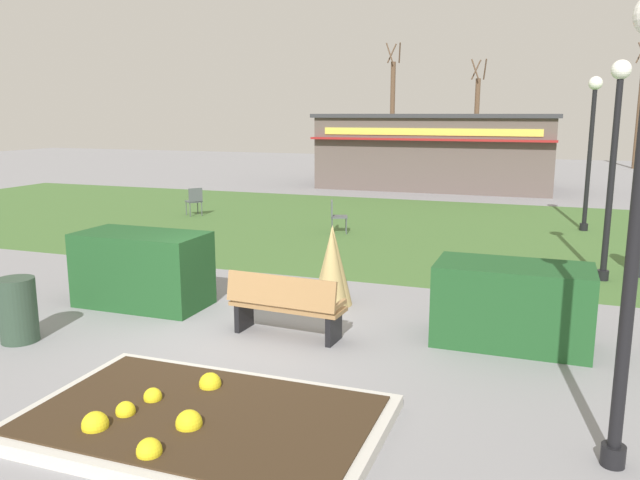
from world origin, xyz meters
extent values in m
plane|color=gray|center=(0.00, 0.00, 0.00)|extent=(80.00, 80.00, 0.00)
cube|color=#446B33|center=(0.00, 9.43, 0.00)|extent=(36.00, 12.00, 0.01)
cube|color=beige|center=(0.93, -2.67, 0.07)|extent=(3.69, 2.34, 0.14)
cube|color=#382819|center=(0.93, -2.67, 0.14)|extent=(3.45, 2.10, 0.04)
sphere|color=yellow|center=(0.19, -2.94, 0.19)|extent=(0.20, 0.20, 0.20)
sphere|color=yellow|center=(0.67, -2.05, 0.19)|extent=(0.25, 0.25, 0.25)
sphere|color=yellow|center=(0.26, -2.56, 0.19)|extent=(0.20, 0.20, 0.20)
sphere|color=yellow|center=(0.09, -3.29, 0.19)|extent=(0.26, 0.26, 0.26)
sphere|color=yellow|center=(0.88, -3.53, 0.19)|extent=(0.24, 0.24, 0.24)
sphere|color=yellow|center=(0.94, -2.95, 0.19)|extent=(0.27, 0.27, 0.27)
cube|color=#9E7547|center=(0.68, 0.20, 0.45)|extent=(1.73, 0.59, 0.06)
cube|color=#9E7547|center=(0.66, -0.02, 0.73)|extent=(1.70, 0.24, 0.44)
cube|color=black|center=(-0.05, 0.25, 0.23)|extent=(0.11, 0.44, 0.45)
cube|color=black|center=(1.40, 0.15, 0.23)|extent=(0.11, 0.44, 0.45)
cube|color=#9E7547|center=(-0.13, 0.25, 0.57)|extent=(0.09, 0.44, 0.06)
cube|color=#9E7547|center=(1.48, 0.15, 0.57)|extent=(0.09, 0.44, 0.06)
cube|color=#1E4C23|center=(-2.20, 0.77, 0.62)|extent=(2.16, 1.10, 1.24)
cube|color=#1E4C23|center=(3.76, 0.97, 0.57)|extent=(2.11, 1.10, 1.14)
cone|color=tan|center=(0.84, 1.71, 0.69)|extent=(0.56, 0.56, 1.37)
cone|color=tan|center=(0.79, 1.90, 0.68)|extent=(0.68, 0.68, 1.37)
cylinder|color=black|center=(4.85, -2.00, 0.10)|extent=(0.22, 0.22, 0.20)
cylinder|color=black|center=(4.85, -2.00, 1.91)|extent=(0.12, 0.12, 3.81)
cylinder|color=black|center=(5.23, 5.18, 0.10)|extent=(0.22, 0.22, 0.20)
cylinder|color=black|center=(5.23, 5.18, 1.91)|extent=(0.12, 0.12, 3.81)
sphere|color=white|center=(5.23, 5.18, 3.97)|extent=(0.36, 0.36, 0.36)
cylinder|color=black|center=(5.10, 10.80, 0.10)|extent=(0.22, 0.22, 0.20)
cylinder|color=black|center=(5.10, 10.80, 1.91)|extent=(0.12, 0.12, 3.81)
sphere|color=white|center=(5.10, 10.80, 3.97)|extent=(0.36, 0.36, 0.36)
cylinder|color=#2D4233|center=(-2.82, -1.32, 0.46)|extent=(0.52, 0.52, 0.92)
cube|color=#594C47|center=(-0.55, 19.91, 1.50)|extent=(9.67, 4.65, 3.00)
cube|color=#333338|center=(-0.55, 19.91, 3.08)|extent=(9.97, 4.95, 0.16)
cube|color=maroon|center=(-0.55, 17.41, 2.16)|extent=(9.77, 0.36, 0.08)
cube|color=#D8CC4C|center=(-0.55, 17.57, 2.46)|extent=(8.70, 0.04, 0.28)
cube|color=#4C5156|center=(-1.15, 8.13, 0.45)|extent=(0.56, 0.56, 0.04)
cube|color=#4C5156|center=(-1.34, 8.06, 0.67)|extent=(0.19, 0.43, 0.44)
cylinder|color=#4C5156|center=(-0.90, 8.01, 0.23)|extent=(0.03, 0.03, 0.45)
cylinder|color=#4C5156|center=(-1.03, 8.37, 0.23)|extent=(0.03, 0.03, 0.45)
cylinder|color=#4C5156|center=(-1.26, 7.89, 0.23)|extent=(0.03, 0.03, 0.45)
cylinder|color=#4C5156|center=(-1.39, 8.24, 0.23)|extent=(0.03, 0.03, 0.45)
cube|color=#4C5156|center=(-6.43, 9.43, 0.45)|extent=(0.62, 0.62, 0.04)
cube|color=#4C5156|center=(-6.28, 9.30, 0.67)|extent=(0.31, 0.36, 0.44)
cylinder|color=#4C5156|center=(-6.45, 9.70, 0.23)|extent=(0.03, 0.03, 0.45)
cylinder|color=#4C5156|center=(-6.70, 9.41, 0.23)|extent=(0.03, 0.03, 0.45)
cylinder|color=#4C5156|center=(-6.16, 9.45, 0.23)|extent=(0.03, 0.03, 0.45)
cylinder|color=#4C5156|center=(-6.41, 9.16, 0.23)|extent=(0.03, 0.03, 0.45)
cube|color=maroon|center=(-4.47, 26.31, 0.55)|extent=(4.28, 2.01, 0.60)
cube|color=black|center=(-4.62, 26.32, 0.98)|extent=(2.39, 1.70, 0.44)
cylinder|color=black|center=(-3.13, 27.16, 0.32)|extent=(0.65, 0.25, 0.64)
cylinder|color=black|center=(-3.22, 25.33, 0.32)|extent=(0.65, 0.25, 0.64)
cylinder|color=black|center=(-5.73, 27.29, 0.32)|extent=(0.65, 0.25, 0.64)
cylinder|color=black|center=(-5.82, 25.46, 0.32)|extent=(0.65, 0.25, 0.64)
cylinder|color=brown|center=(-4.92, 29.60, 3.07)|extent=(0.28, 0.28, 6.14)
cylinder|color=brown|center=(-4.59, 29.70, 6.64)|extent=(0.25, 0.58, 1.12)
cylinder|color=brown|center=(-5.10, 29.90, 6.64)|extent=(0.54, 0.36, 1.12)
cylinder|color=brown|center=(-5.09, 29.30, 6.64)|extent=(0.54, 0.35, 1.12)
cylinder|color=brown|center=(8.72, 33.41, 3.03)|extent=(0.28, 0.28, 6.06)
cylinder|color=brown|center=(-0.07, 29.98, 2.56)|extent=(0.28, 0.28, 5.13)
cylinder|color=brown|center=(0.27, 30.09, 5.63)|extent=(0.25, 0.58, 1.12)
cylinder|color=brown|center=(-0.25, 30.28, 5.63)|extent=(0.54, 0.36, 1.12)
cylinder|color=brown|center=(-0.24, 29.68, 5.63)|extent=(0.54, 0.35, 1.12)
camera|label=1|loc=(4.14, -7.95, 3.20)|focal=35.66mm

